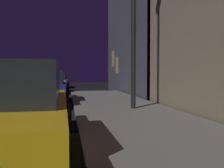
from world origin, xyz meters
TOP-DOWN VIEW (x-y plane):
  - car_yellow_cab at (2.85, 5.09)m, footprint 2.10×4.54m
  - car_blue at (2.85, 11.95)m, footprint 2.00×4.44m
  - car_silver at (2.85, 18.76)m, footprint 2.16×4.58m
  - car_black at (2.85, 25.37)m, footprint 2.12×4.21m
  - building_far at (11.27, 16.86)m, footprint 7.94×10.96m

SIDE VIEW (x-z plane):
  - car_blue at x=2.85m, z-range -0.01..1.42m
  - car_silver at x=2.85m, z-range -0.01..1.42m
  - car_black at x=2.85m, z-range 0.00..1.43m
  - car_yellow_cab at x=2.85m, z-range 0.00..1.43m
  - building_far at x=11.27m, z-range 0.00..10.96m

